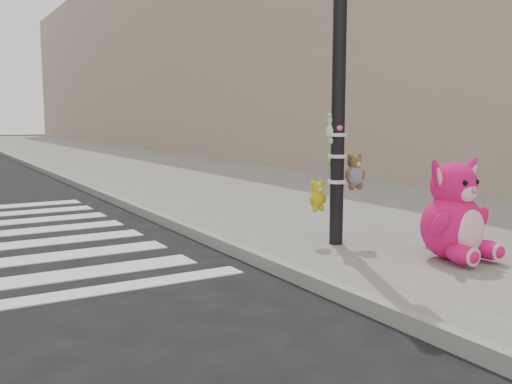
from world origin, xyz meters
TOP-DOWN VIEW (x-y plane):
  - ground at (0.00, 0.00)m, footprint 120.00×120.00m
  - sidewalk_near at (5.00, 10.00)m, footprint 7.00×80.00m
  - curb_edge at (1.55, 10.00)m, footprint 0.12×80.00m
  - bld_near at (10.50, 20.00)m, footprint 5.00×60.00m
  - signal_pole at (2.62, 1.81)m, footprint 0.69×0.48m
  - pink_bunny at (3.20, 0.57)m, footprint 0.78×0.81m
  - red_teddy at (3.40, 1.10)m, footprint 0.17×0.15m

SIDE VIEW (x-z plane):
  - ground at x=0.00m, z-range 0.00..0.00m
  - sidewalk_near at x=5.00m, z-range 0.00..0.14m
  - curb_edge at x=1.55m, z-range -0.01..0.15m
  - red_teddy at x=3.40m, z-range 0.14..0.35m
  - pink_bunny at x=3.20m, z-range 0.04..1.14m
  - signal_pole at x=2.62m, z-range -0.21..3.79m
  - bld_near at x=10.50m, z-range 0.00..10.00m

